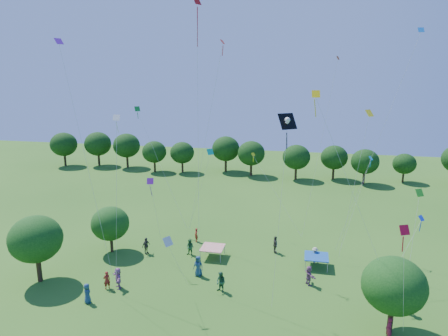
% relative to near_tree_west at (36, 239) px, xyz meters
% --- Properties ---
extents(near_tree_west, '(4.50, 4.50, 5.99)m').
position_rel_near_tree_west_xyz_m(near_tree_west, '(0.00, 0.00, 0.00)').
color(near_tree_west, '#422B19').
rests_on(near_tree_west, ground).
extents(near_tree_north, '(3.82, 3.82, 4.80)m').
position_rel_near_tree_west_xyz_m(near_tree_north, '(3.37, 6.81, -0.88)').
color(near_tree_north, '#422B19').
rests_on(near_tree_north, ground).
extents(near_tree_east, '(4.35, 4.35, 5.66)m').
position_rel_near_tree_west_xyz_m(near_tree_east, '(28.79, -1.37, -0.26)').
color(near_tree_east, '#422B19').
rests_on(near_tree_east, ground).
extents(treeline, '(88.01, 8.77, 6.77)m').
position_rel_near_tree_west_xyz_m(treeline, '(14.82, 41.65, 0.14)').
color(treeline, '#422B19').
rests_on(treeline, ground).
extents(tent_red_stripe, '(2.20, 2.20, 1.10)m').
position_rel_near_tree_west_xyz_m(tent_red_stripe, '(13.82, 7.68, -2.92)').
color(tent_red_stripe, red).
rests_on(tent_red_stripe, ground).
extents(tent_blue, '(2.20, 2.20, 1.10)m').
position_rel_near_tree_west_xyz_m(tent_blue, '(23.87, 7.76, -2.92)').
color(tent_blue, '#174B98').
rests_on(tent_blue, ground).
extents(crowd_person_0, '(0.84, 0.91, 1.64)m').
position_rel_near_tree_west_xyz_m(crowd_person_0, '(5.95, -2.28, -3.13)').
color(crowd_person_0, navy).
rests_on(crowd_person_0, ground).
extents(crowd_person_1, '(0.68, 0.69, 1.58)m').
position_rel_near_tree_west_xyz_m(crowd_person_1, '(6.43, 0.02, -3.16)').
color(crowd_person_1, maroon).
rests_on(crowd_person_1, ground).
extents(crowd_person_2, '(0.91, 0.62, 1.68)m').
position_rel_near_tree_west_xyz_m(crowd_person_2, '(11.49, 7.68, -3.11)').
color(crowd_person_2, '#296033').
rests_on(crowd_person_2, ground).
extents(crowd_person_3, '(0.46, 1.00, 1.52)m').
position_rel_near_tree_west_xyz_m(crowd_person_3, '(30.50, 1.34, -3.20)').
color(crowd_person_3, '#B3AA8F').
rests_on(crowd_person_3, ground).
extents(crowd_person_4, '(0.82, 1.11, 1.73)m').
position_rel_near_tree_west_xyz_m(crowd_person_4, '(7.02, 7.08, -3.09)').
color(crowd_person_4, '#433E36').
rests_on(crowd_person_4, ground).
extents(crowd_person_5, '(1.29, 1.71, 1.75)m').
position_rel_near_tree_west_xyz_m(crowd_person_5, '(23.20, 4.24, -3.08)').
color(crowd_person_5, '#874E7C').
rests_on(crowd_person_5, ground).
extents(crowd_person_6, '(0.78, 0.95, 1.69)m').
position_rel_near_tree_west_xyz_m(crowd_person_6, '(28.21, 4.44, -3.11)').
color(crowd_person_6, navy).
rests_on(crowd_person_6, ground).
extents(crowd_person_7, '(0.59, 0.68, 1.54)m').
position_rel_near_tree_west_xyz_m(crowd_person_7, '(11.17, 11.02, -3.19)').
color(crowd_person_7, maroon).
rests_on(crowd_person_7, ground).
extents(crowd_person_8, '(1.00, 0.84, 1.78)m').
position_rel_near_tree_west_xyz_m(crowd_person_8, '(16.02, 1.49, -3.06)').
color(crowd_person_8, '#225034').
rests_on(crowd_person_8, ground).
extents(crowd_person_9, '(0.69, 1.12, 1.59)m').
position_rel_near_tree_west_xyz_m(crowd_person_9, '(23.75, 8.59, -3.16)').
color(crowd_person_9, '#ADAB8B').
rests_on(crowd_person_9, ground).
extents(crowd_person_10, '(0.79, 1.16, 1.81)m').
position_rel_near_tree_west_xyz_m(crowd_person_10, '(19.82, 9.97, -3.05)').
color(crowd_person_10, '#3D3731').
rests_on(crowd_person_10, ground).
extents(crowd_person_11, '(1.55, 1.72, 1.84)m').
position_rel_near_tree_west_xyz_m(crowd_person_11, '(7.31, 0.34, -3.03)').
color(crowd_person_11, '#AC649F').
rests_on(crowd_person_11, ground).
extents(crowd_person_12, '(1.00, 0.65, 1.90)m').
position_rel_near_tree_west_xyz_m(crowd_person_12, '(13.42, 3.78, -3.01)').
color(crowd_person_12, navy).
rests_on(crowd_person_12, ground).
extents(crowd_person_13, '(0.50, 0.70, 1.73)m').
position_rel_near_tree_west_xyz_m(crowd_person_13, '(28.55, -2.26, -3.09)').
color(crowd_person_13, maroon).
rests_on(crowd_person_13, ground).
extents(pirate_kite, '(1.38, 2.22, 13.87)m').
position_rel_near_tree_west_xyz_m(pirate_kite, '(21.11, -0.46, 10.47)').
color(pirate_kite, black).
extents(red_high_kite, '(0.78, 2.51, 22.36)m').
position_rel_near_tree_west_xyz_m(red_high_kite, '(13.70, 3.54, 15.26)').
color(red_high_kite, red).
extents(small_kite_0, '(2.88, 3.20, 18.26)m').
position_rel_near_tree_west_xyz_m(small_kite_0, '(24.24, 13.61, 9.53)').
color(small_kite_0, '#E9520D').
extents(small_kite_1, '(4.38, 2.44, 19.57)m').
position_rel_near_tree_west_xyz_m(small_kite_1, '(13.46, 9.73, 11.69)').
color(small_kite_1, red).
extents(small_kite_2, '(2.07, 0.82, 13.59)m').
position_rel_near_tree_west_xyz_m(small_kite_2, '(27.26, 7.44, 8.63)').
color(small_kite_2, yellow).
extents(small_kite_3, '(7.51, 4.81, 12.85)m').
position_rel_near_tree_west_xyz_m(small_kite_3, '(4.21, 14.93, 7.55)').
color(small_kite_3, '#177F28').
extents(small_kite_4, '(5.86, 0.36, 20.24)m').
position_rel_near_tree_west_xyz_m(small_kite_4, '(29.57, 8.98, 11.49)').
color(small_kite_4, blue).
extents(small_kite_5, '(0.66, 2.25, 7.29)m').
position_rel_near_tree_west_xyz_m(small_kite_5, '(8.73, 5.06, 3.50)').
color(small_kite_5, '#6E178D').
extents(small_kite_6, '(0.64, 4.87, 5.89)m').
position_rel_near_tree_west_xyz_m(small_kite_6, '(13.71, -4.04, 2.34)').
color(small_kite_6, silver).
extents(small_kite_7, '(3.18, 1.85, 9.21)m').
position_rel_near_tree_west_xyz_m(small_kite_7, '(12.68, 10.30, 5.08)').
color(small_kite_7, '#0BB08A').
extents(small_kite_8, '(1.50, 2.57, 8.19)m').
position_rel_near_tree_west_xyz_m(small_kite_8, '(28.25, -4.97, 4.17)').
color(small_kite_8, red).
extents(small_kite_9, '(6.82, 0.35, 15.48)m').
position_rel_near_tree_west_xyz_m(small_kite_9, '(24.31, -1.14, 9.17)').
color(small_kite_9, yellow).
extents(small_kite_10, '(5.89, 3.74, 7.98)m').
position_rel_near_tree_west_xyz_m(small_kite_10, '(17.97, 14.52, 3.28)').
color(small_kite_10, yellow).
extents(small_kite_11, '(1.12, 2.38, 8.80)m').
position_rel_near_tree_west_xyz_m(small_kite_11, '(30.10, 0.14, 4.54)').
color(small_kite_11, green).
extents(small_kite_12, '(3.36, 4.08, 4.90)m').
position_rel_near_tree_west_xyz_m(small_kite_12, '(31.85, 6.03, 1.34)').
color(small_kite_12, blue).
extents(small_kite_13, '(4.72, 2.42, 19.23)m').
position_rel_near_tree_west_xyz_m(small_kite_13, '(4.20, 0.69, 11.90)').
color(small_kite_13, purple).
extents(small_kite_14, '(0.59, 1.65, 13.39)m').
position_rel_near_tree_west_xyz_m(small_kite_14, '(7.70, 0.73, 7.86)').
color(small_kite_14, silver).
extents(small_kite_15, '(2.86, 3.52, 8.72)m').
position_rel_near_tree_west_xyz_m(small_kite_15, '(28.19, 11.59, 4.25)').
color(small_kite_15, '#0D8CC5').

